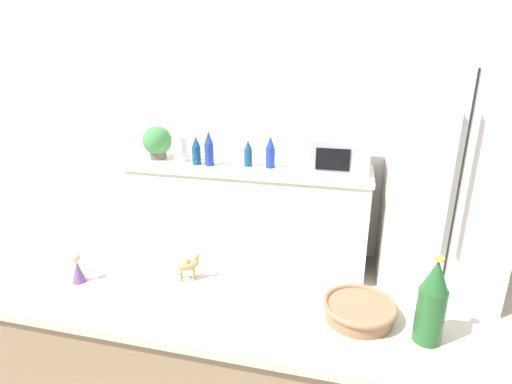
{
  "coord_description": "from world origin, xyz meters",
  "views": [
    {
      "loc": [
        0.41,
        -0.83,
        1.81
      ],
      "look_at": [
        -0.14,
        1.37,
        1.03
      ],
      "focal_mm": 28.0,
      "sensor_mm": 36.0,
      "label": 1
    }
  ],
  "objects_px": {
    "back_bottle_1": "(248,153)",
    "wise_man_figurine_blue": "(78,270)",
    "camel_figurine": "(188,265)",
    "back_bottle_0": "(196,151)",
    "back_bottle_3": "(270,152)",
    "back_bottle_2": "(209,149)",
    "potted_plant": "(157,142)",
    "microwave": "(340,154)",
    "paper_towel_roll": "(181,149)",
    "refrigerator": "(446,183)",
    "wine_bottle": "(432,302)",
    "fruit_bowl": "(359,309)"
  },
  "relations": [
    {
      "from": "microwave",
      "to": "camel_figurine",
      "type": "xyz_separation_m",
      "value": [
        -0.5,
        -1.95,
        -0.02
      ]
    },
    {
      "from": "back_bottle_1",
      "to": "wise_man_figurine_blue",
      "type": "bearing_deg",
      "value": -94.3
    },
    {
      "from": "refrigerator",
      "to": "paper_towel_roll",
      "type": "relative_size",
      "value": 8.01
    },
    {
      "from": "back_bottle_0",
      "to": "back_bottle_3",
      "type": "relative_size",
      "value": 0.92
    },
    {
      "from": "back_bottle_2",
      "to": "camel_figurine",
      "type": "height_order",
      "value": "back_bottle_2"
    },
    {
      "from": "potted_plant",
      "to": "back_bottle_3",
      "type": "distance_m",
      "value": 1.07
    },
    {
      "from": "microwave",
      "to": "back_bottle_1",
      "type": "bearing_deg",
      "value": -177.39
    },
    {
      "from": "camel_figurine",
      "to": "back_bottle_3",
      "type": "bearing_deg",
      "value": 92.1
    },
    {
      "from": "back_bottle_0",
      "to": "wise_man_figurine_blue",
      "type": "distance_m",
      "value": 2.01
    },
    {
      "from": "back_bottle_2",
      "to": "wise_man_figurine_blue",
      "type": "relative_size",
      "value": 2.46
    },
    {
      "from": "microwave",
      "to": "back_bottle_3",
      "type": "distance_m",
      "value": 0.57
    },
    {
      "from": "potted_plant",
      "to": "back_bottle_3",
      "type": "height_order",
      "value": "potted_plant"
    },
    {
      "from": "back_bottle_2",
      "to": "wine_bottle",
      "type": "height_order",
      "value": "wine_bottle"
    },
    {
      "from": "back_bottle_1",
      "to": "wise_man_figurine_blue",
      "type": "relative_size",
      "value": 1.88
    },
    {
      "from": "paper_towel_roll",
      "to": "back_bottle_2",
      "type": "height_order",
      "value": "back_bottle_2"
    },
    {
      "from": "back_bottle_0",
      "to": "back_bottle_3",
      "type": "bearing_deg",
      "value": 4.57
    },
    {
      "from": "camel_figurine",
      "to": "wine_bottle",
      "type": "bearing_deg",
      "value": -9.92
    },
    {
      "from": "microwave",
      "to": "camel_figurine",
      "type": "bearing_deg",
      "value": -104.4
    },
    {
      "from": "refrigerator",
      "to": "microwave",
      "type": "bearing_deg",
      "value": 172.52
    },
    {
      "from": "potted_plant",
      "to": "fruit_bowl",
      "type": "bearing_deg",
      "value": -48.71
    },
    {
      "from": "potted_plant",
      "to": "back_bottle_2",
      "type": "xyz_separation_m",
      "value": [
        0.54,
        -0.11,
        -0.01
      ]
    },
    {
      "from": "potted_plant",
      "to": "refrigerator",
      "type": "bearing_deg",
      "value": -2.76
    },
    {
      "from": "back_bottle_3",
      "to": "camel_figurine",
      "type": "relative_size",
      "value": 2.45
    },
    {
      "from": "potted_plant",
      "to": "wise_man_figurine_blue",
      "type": "bearing_deg",
      "value": -70.97
    },
    {
      "from": "refrigerator",
      "to": "camel_figurine",
      "type": "relative_size",
      "value": 15.64
    },
    {
      "from": "back_bottle_2",
      "to": "wine_bottle",
      "type": "relative_size",
      "value": 1.04
    },
    {
      "from": "refrigerator",
      "to": "wise_man_figurine_blue",
      "type": "bearing_deg",
      "value": -131.3
    },
    {
      "from": "refrigerator",
      "to": "microwave",
      "type": "distance_m",
      "value": 0.83
    },
    {
      "from": "potted_plant",
      "to": "back_bottle_0",
      "type": "distance_m",
      "value": 0.43
    },
    {
      "from": "back_bottle_2",
      "to": "back_bottle_1",
      "type": "bearing_deg",
      "value": 10.11
    },
    {
      "from": "potted_plant",
      "to": "wine_bottle",
      "type": "bearing_deg",
      "value": -46.42
    },
    {
      "from": "back_bottle_3",
      "to": "fruit_bowl",
      "type": "distance_m",
      "value": 2.14
    },
    {
      "from": "paper_towel_roll",
      "to": "camel_figurine",
      "type": "xyz_separation_m",
      "value": [
        0.89,
        -1.92,
        0.01
      ]
    },
    {
      "from": "back_bottle_1",
      "to": "camel_figurine",
      "type": "height_order",
      "value": "back_bottle_1"
    },
    {
      "from": "refrigerator",
      "to": "wise_man_figurine_blue",
      "type": "distance_m",
      "value": 2.62
    },
    {
      "from": "potted_plant",
      "to": "camel_figurine",
      "type": "xyz_separation_m",
      "value": [
        1.14,
        -1.96,
        -0.04
      ]
    },
    {
      "from": "fruit_bowl",
      "to": "back_bottle_0",
      "type": "bearing_deg",
      "value": 125.31
    },
    {
      "from": "back_bottle_2",
      "to": "camel_figurine",
      "type": "relative_size",
      "value": 2.7
    },
    {
      "from": "wise_man_figurine_blue",
      "to": "paper_towel_roll",
      "type": "bearing_deg",
      "value": 102.99
    },
    {
      "from": "camel_figurine",
      "to": "back_bottle_0",
      "type": "bearing_deg",
      "value": 111.05
    },
    {
      "from": "potted_plant",
      "to": "camel_figurine",
      "type": "height_order",
      "value": "potted_plant"
    },
    {
      "from": "refrigerator",
      "to": "fruit_bowl",
      "type": "xyz_separation_m",
      "value": [
        -0.64,
        -1.93,
        0.1
      ]
    },
    {
      "from": "back_bottle_1",
      "to": "back_bottle_3",
      "type": "distance_m",
      "value": 0.2
    },
    {
      "from": "potted_plant",
      "to": "microwave",
      "type": "height_order",
      "value": "potted_plant"
    },
    {
      "from": "refrigerator",
      "to": "camel_figurine",
      "type": "distance_m",
      "value": 2.27
    },
    {
      "from": "paper_towel_roll",
      "to": "back_bottle_3",
      "type": "xyz_separation_m",
      "value": [
        0.82,
        -0.01,
        0.02
      ]
    },
    {
      "from": "potted_plant",
      "to": "microwave",
      "type": "xyz_separation_m",
      "value": [
        1.64,
        -0.01,
        -0.02
      ]
    },
    {
      "from": "back_bottle_0",
      "to": "wise_man_figurine_blue",
      "type": "xyz_separation_m",
      "value": [
        0.3,
        -1.98,
        -0.01
      ]
    },
    {
      "from": "back_bottle_0",
      "to": "wine_bottle",
      "type": "height_order",
      "value": "wine_bottle"
    },
    {
      "from": "wine_bottle",
      "to": "microwave",
      "type": "bearing_deg",
      "value": 100.14
    }
  ]
}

